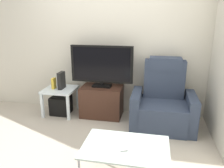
{
  "coord_description": "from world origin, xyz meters",
  "views": [
    {
      "loc": [
        0.97,
        -2.7,
        1.69
      ],
      "look_at": [
        0.33,
        0.5,
        0.7
      ],
      "focal_mm": 35.36,
      "sensor_mm": 36.0,
      "label": 1
    }
  ],
  "objects": [
    {
      "name": "recliner_armchair",
      "position": [
        1.13,
        0.66,
        0.37
      ],
      "size": [
        0.98,
        0.78,
        1.08
      ],
      "rotation": [
        0.0,
        0.0,
        0.0
      ],
      "color": "#2D384C",
      "rests_on": "ground"
    },
    {
      "name": "wall_back",
      "position": [
        0.0,
        1.13,
        1.3
      ],
      "size": [
        6.4,
        0.06,
        2.6
      ],
      "primitive_type": "cube",
      "color": "beige",
      "rests_on": "ground"
    },
    {
      "name": "ground_plane",
      "position": [
        0.0,
        0.0,
        0.0
      ],
      "size": [
        6.4,
        6.4,
        0.0
      ],
      "primitive_type": "plane",
      "color": "#B2A899"
    },
    {
      "name": "television",
      "position": [
        0.08,
        0.85,
        0.91
      ],
      "size": [
        1.07,
        0.2,
        0.71
      ],
      "color": "black",
      "rests_on": "tv_stand"
    },
    {
      "name": "coffee_table",
      "position": [
        0.72,
        -0.7,
        0.37
      ],
      "size": [
        0.9,
        0.6,
        0.4
      ],
      "color": "#B2C6C1",
      "rests_on": "ground"
    },
    {
      "name": "book_upright",
      "position": [
        -0.77,
        0.75,
        0.57
      ],
      "size": [
        0.05,
        0.1,
        0.19
      ],
      "primitive_type": "cube",
      "color": "gold",
      "rests_on": "side_table"
    },
    {
      "name": "side_table",
      "position": [
        -0.67,
        0.77,
        0.4
      ],
      "size": [
        0.54,
        0.54,
        0.48
      ],
      "color": "silver",
      "rests_on": "ground"
    },
    {
      "name": "game_console",
      "position": [
        -0.64,
        0.78,
        0.63
      ],
      "size": [
        0.07,
        0.2,
        0.3
      ],
      "primitive_type": "cube",
      "color": "black",
      "rests_on": "side_table"
    },
    {
      "name": "tv_stand",
      "position": [
        0.08,
        0.83,
        0.27
      ],
      "size": [
        0.71,
        0.47,
        0.54
      ],
      "color": "#3D2319",
      "rests_on": "ground"
    },
    {
      "name": "subwoofer_box",
      "position": [
        -0.67,
        0.77,
        0.16
      ],
      "size": [
        0.33,
        0.33,
        0.33
      ],
      "primitive_type": "cube",
      "color": "black",
      "rests_on": "ground"
    },
    {
      "name": "cell_phone",
      "position": [
        0.69,
        -0.72,
        0.4
      ],
      "size": [
        0.11,
        0.16,
        0.01
      ],
      "primitive_type": "cube",
      "rotation": [
        0.0,
        0.0,
        0.28
      ],
      "color": "#B7B7BC",
      "rests_on": "coffee_table"
    }
  ]
}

